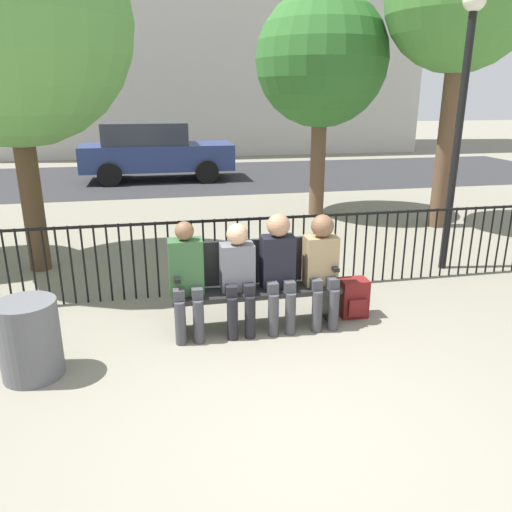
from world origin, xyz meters
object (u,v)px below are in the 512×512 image
at_px(seated_person_1, 238,272).
at_px(tree_2, 7,22).
at_px(seated_person_3, 322,263).
at_px(parked_car_0, 154,150).
at_px(tree_0, 322,61).
at_px(lamp_post, 463,93).
at_px(park_bench, 255,281).
at_px(backpack, 353,298).
at_px(seated_person_2, 279,265).
at_px(seated_person_0, 187,275).
at_px(trash_bin, 29,339).

bearing_deg(seated_person_1, tree_2, 134.48).
bearing_deg(seated_person_3, parked_car_0, 99.37).
relative_size(tree_0, lamp_post, 1.18).
relative_size(park_bench, tree_2, 0.37).
relative_size(backpack, tree_0, 0.10).
bearing_deg(backpack, tree_2, 147.75).
xyz_separation_m(park_bench, backpack, (1.12, -0.02, -0.28)).
relative_size(seated_person_2, parked_car_0, 0.29).
xyz_separation_m(tree_2, parked_car_0, (1.69, 7.50, -2.38)).
relative_size(park_bench, tree_0, 0.41).
distance_m(backpack, lamp_post, 3.15).
relative_size(seated_person_1, lamp_post, 0.32).
bearing_deg(tree_2, seated_person_0, -52.27).
distance_m(park_bench, lamp_post, 3.77).
xyz_separation_m(tree_0, trash_bin, (-4.38, -5.50, -2.62)).
height_order(seated_person_3, tree_2, tree_2).
distance_m(parked_car_0, trash_bin, 10.56).
bearing_deg(tree_2, trash_bin, -80.13).
relative_size(seated_person_2, tree_0, 0.29).
bearing_deg(trash_bin, seated_person_2, 12.14).
distance_m(seated_person_1, lamp_post, 3.90).
bearing_deg(seated_person_0, tree_2, 127.73).
relative_size(tree_0, trash_bin, 6.05).
height_order(park_bench, backpack, park_bench).
bearing_deg(parked_car_0, seated_person_2, -83.26).
bearing_deg(park_bench, parked_car_0, 95.53).
bearing_deg(seated_person_1, lamp_post, 23.68).
height_order(park_bench, seated_person_1, seated_person_1).
height_order(park_bench, seated_person_3, seated_person_3).
relative_size(park_bench, seated_person_0, 1.45).
relative_size(parked_car_0, trash_bin, 5.97).
distance_m(tree_0, trash_bin, 7.51).
distance_m(seated_person_0, seated_person_2, 0.94).
bearing_deg(seated_person_2, seated_person_3, -0.20).
bearing_deg(trash_bin, tree_0, 51.44).
bearing_deg(seated_person_1, parked_car_0, 94.34).
distance_m(seated_person_3, trash_bin, 2.88).
distance_m(lamp_post, parked_car_0, 9.57).
xyz_separation_m(seated_person_2, tree_2, (-2.87, 2.48, 2.51)).
height_order(seated_person_3, lamp_post, lamp_post).
bearing_deg(seated_person_2, lamp_post, 26.74).
distance_m(park_bench, tree_0, 5.91).
height_order(park_bench, lamp_post, lamp_post).
relative_size(seated_person_3, tree_2, 0.25).
distance_m(tree_0, lamp_post, 3.72).
bearing_deg(seated_person_1, park_bench, 33.89).
distance_m(seated_person_0, lamp_post, 4.33).
distance_m(seated_person_3, backpack, 0.65).
bearing_deg(tree_0, park_bench, -114.96).
distance_m(tree_0, parked_car_0, 6.30).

